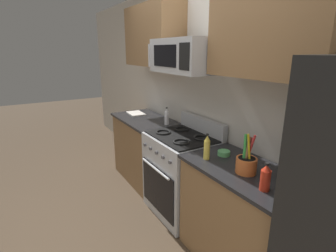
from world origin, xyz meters
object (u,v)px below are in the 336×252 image
(range_oven, at_px, (181,174))
(bottle_hot_sauce, at_px, (266,178))
(prep_bowl, at_px, (224,153))
(microwave, at_px, (185,56))
(cutting_board, at_px, (136,113))
(bottle_oil, at_px, (207,148))
(utensil_crock, at_px, (246,164))
(bottle_vinegar, at_px, (167,117))

(range_oven, relative_size, bottle_hot_sauce, 5.49)
(bottle_hot_sauce, distance_m, prep_bowl, 0.62)
(microwave, distance_m, cutting_board, 1.48)
(range_oven, bearing_deg, bottle_oil, -13.37)
(utensil_crock, xyz_separation_m, prep_bowl, (-0.34, 0.09, -0.05))
(bottle_hot_sauce, bearing_deg, range_oven, 173.61)
(microwave, bearing_deg, utensil_crock, -4.34)
(utensil_crock, height_order, bottle_oil, utensil_crock)
(range_oven, xyz_separation_m, cutting_board, (-1.22, -0.00, 0.44))
(bottle_oil, bearing_deg, bottle_vinegar, 167.27)
(bottle_vinegar, relative_size, bottle_oil, 0.97)
(bottle_vinegar, xyz_separation_m, bottle_hot_sauce, (1.71, -0.24, -0.01))
(bottle_hot_sauce, relative_size, prep_bowl, 1.76)
(bottle_oil, distance_m, prep_bowl, 0.20)
(bottle_vinegar, bearing_deg, utensil_crock, -6.02)
(microwave, relative_size, bottle_oil, 3.38)
(bottle_oil, bearing_deg, bottle_hot_sauce, 0.70)
(bottle_vinegar, bearing_deg, cutting_board, -171.21)
(range_oven, height_order, prep_bowl, range_oven)
(cutting_board, xyz_separation_m, bottle_oil, (1.82, -0.14, 0.10))
(utensil_crock, bearing_deg, prep_bowl, 165.38)
(microwave, height_order, prep_bowl, microwave)
(cutting_board, relative_size, bottle_oil, 1.30)
(microwave, xyz_separation_m, bottle_oil, (0.60, -0.17, -0.74))
(range_oven, distance_m, bottle_vinegar, 0.75)
(microwave, bearing_deg, cutting_board, -178.68)
(bottle_hot_sauce, relative_size, bottle_oil, 0.87)
(microwave, bearing_deg, bottle_vinegar, 170.86)
(prep_bowl, bearing_deg, range_oven, -176.01)
(prep_bowl, bearing_deg, cutting_board, -178.60)
(bottle_hot_sauce, height_order, bottle_oil, bottle_oil)
(range_oven, height_order, utensil_crock, utensil_crock)
(bottle_oil, bearing_deg, cutting_board, 175.60)
(bottle_hot_sauce, bearing_deg, bottle_vinegar, 171.93)
(cutting_board, distance_m, bottle_oil, 1.83)
(range_oven, distance_m, bottle_hot_sauce, 1.32)
(cutting_board, relative_size, bottle_vinegar, 1.35)
(microwave, xyz_separation_m, prep_bowl, (0.61, 0.02, -0.83))
(bottle_hot_sauce, height_order, prep_bowl, bottle_hot_sauce)
(cutting_board, height_order, prep_bowl, prep_bowl)
(range_oven, height_order, cutting_board, range_oven)
(microwave, height_order, utensil_crock, microwave)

